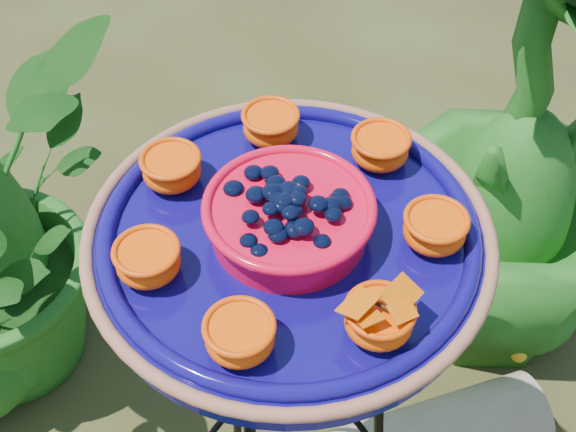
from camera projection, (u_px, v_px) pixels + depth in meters
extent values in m
torus|color=black|center=(289.00, 262.00, 1.00)|extent=(0.36, 0.36, 0.02)
cylinder|color=black|center=(237.00, 373.00, 1.43)|extent=(0.05, 0.09, 0.93)
cylinder|color=black|center=(379.00, 427.00, 1.36)|extent=(0.09, 0.03, 0.93)
cylinder|color=#0E085F|center=(289.00, 244.00, 0.98)|extent=(0.62, 0.62, 0.04)
torus|color=#914E41|center=(289.00, 234.00, 0.97)|extent=(0.50, 0.50, 0.02)
torus|color=#0E085F|center=(289.00, 232.00, 0.96)|extent=(0.46, 0.46, 0.02)
cylinder|color=red|center=(289.00, 220.00, 0.95)|extent=(0.24, 0.24, 0.05)
torus|color=red|center=(289.00, 206.00, 0.93)|extent=(0.21, 0.21, 0.01)
ellipsoid|color=black|center=(289.00, 203.00, 0.92)|extent=(0.17, 0.17, 0.03)
ellipsoid|color=#E65C02|center=(380.00, 151.00, 1.03)|extent=(0.07, 0.07, 0.04)
cylinder|color=#EA6304|center=(381.00, 140.00, 1.02)|extent=(0.07, 0.07, 0.01)
ellipsoid|color=#E65C02|center=(271.00, 128.00, 1.06)|extent=(0.07, 0.07, 0.04)
cylinder|color=#EA6304|center=(271.00, 117.00, 1.05)|extent=(0.07, 0.07, 0.01)
ellipsoid|color=#E65C02|center=(172.00, 171.00, 1.01)|extent=(0.07, 0.07, 0.04)
cylinder|color=#EA6304|center=(170.00, 161.00, 0.99)|extent=(0.07, 0.07, 0.01)
ellipsoid|color=#E65C02|center=(148.00, 263.00, 0.91)|extent=(0.07, 0.07, 0.04)
cylinder|color=#EA6304|center=(146.00, 252.00, 0.89)|extent=(0.07, 0.07, 0.01)
ellipsoid|color=#E65C02|center=(240.00, 338.00, 0.84)|extent=(0.07, 0.07, 0.04)
cylinder|color=#EA6304|center=(239.00, 328.00, 0.83)|extent=(0.07, 0.07, 0.01)
ellipsoid|color=#E65C02|center=(379.00, 322.00, 0.85)|extent=(0.07, 0.07, 0.04)
cylinder|color=#EA6304|center=(380.00, 311.00, 0.84)|extent=(0.07, 0.07, 0.01)
ellipsoid|color=#E65C02|center=(434.00, 231.00, 0.94)|extent=(0.07, 0.07, 0.04)
cylinder|color=#EA6304|center=(436.00, 221.00, 0.93)|extent=(0.07, 0.07, 0.01)
cylinder|color=black|center=(381.00, 305.00, 0.83)|extent=(0.02, 0.02, 0.00)
cube|color=orange|center=(359.00, 303.00, 0.83)|extent=(0.05, 0.05, 0.01)
cube|color=orange|center=(401.00, 294.00, 0.83)|extent=(0.05, 0.05, 0.01)
imported|color=#195216|center=(523.00, 155.00, 1.72)|extent=(0.71, 0.71, 1.06)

